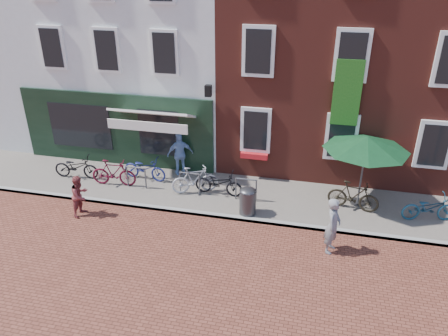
% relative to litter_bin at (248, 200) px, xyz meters
% --- Properties ---
extents(ground, '(80.00, 80.00, 0.00)m').
position_rel_litter_bin_xyz_m(ground, '(-0.71, -0.38, -0.61)').
color(ground, brown).
extents(sidewalk, '(24.00, 3.00, 0.10)m').
position_rel_litter_bin_xyz_m(sidewalk, '(0.29, 1.12, -0.56)').
color(sidewalk, slate).
rests_on(sidewalk, ground).
extents(building_stucco, '(8.00, 8.00, 9.00)m').
position_rel_litter_bin_xyz_m(building_stucco, '(-5.71, 6.62, 3.89)').
color(building_stucco, silver).
rests_on(building_stucco, ground).
extents(building_brick_mid, '(6.00, 8.00, 10.00)m').
position_rel_litter_bin_xyz_m(building_brick_mid, '(1.29, 6.62, 4.39)').
color(building_brick_mid, maroon).
rests_on(building_brick_mid, ground).
extents(filler_left, '(7.00, 8.00, 9.00)m').
position_rel_litter_bin_xyz_m(filler_left, '(-13.21, 6.62, 3.89)').
color(filler_left, silver).
rests_on(filler_left, ground).
extents(litter_bin, '(0.54, 0.54, 0.99)m').
position_rel_litter_bin_xyz_m(litter_bin, '(0.00, 0.00, 0.00)').
color(litter_bin, '#3B3A3D').
rests_on(litter_bin, sidewalk).
extents(parasol, '(2.75, 2.75, 2.54)m').
position_rel_litter_bin_xyz_m(parasol, '(3.53, 1.46, 1.78)').
color(parasol, '#4C4C4F').
rests_on(parasol, sidewalk).
extents(woman, '(0.55, 0.70, 1.69)m').
position_rel_litter_bin_xyz_m(woman, '(2.64, -1.28, 0.23)').
color(woman, gray).
rests_on(woman, ground).
extents(boy, '(0.62, 0.74, 1.39)m').
position_rel_litter_bin_xyz_m(boy, '(-5.31, -1.11, 0.08)').
color(boy, brown).
rests_on(boy, ground).
extents(cafe_person, '(1.05, 0.83, 1.67)m').
position_rel_litter_bin_xyz_m(cafe_person, '(-3.00, 2.21, 0.32)').
color(cafe_person, '#7FA0D1').
rests_on(cafe_person, sidewalk).
extents(bicycle_0, '(1.75, 0.73, 0.90)m').
position_rel_litter_bin_xyz_m(bicycle_0, '(-6.72, 1.04, -0.06)').
color(bicycle_0, black).
rests_on(bicycle_0, sidewalk).
extents(bicycle_1, '(1.69, 0.60, 0.99)m').
position_rel_litter_bin_xyz_m(bicycle_1, '(-5.08, 0.81, -0.02)').
color(bicycle_1, '#4F0B1C').
rests_on(bicycle_1, sidewalk).
extents(bicycle_2, '(1.76, 0.79, 0.90)m').
position_rel_litter_bin_xyz_m(bicycle_2, '(-4.17, 1.50, -0.06)').
color(bicycle_2, navy).
rests_on(bicycle_2, sidewalk).
extents(bicycle_3, '(1.70, 1.12, 0.99)m').
position_rel_litter_bin_xyz_m(bicycle_3, '(-2.06, 0.96, -0.02)').
color(bicycle_3, '#B2B2B4').
rests_on(bicycle_3, sidewalk).
extents(bicycle_4, '(1.74, 0.69, 0.90)m').
position_rel_litter_bin_xyz_m(bicycle_4, '(-1.21, 1.01, -0.06)').
color(bicycle_4, black).
rests_on(bicycle_4, sidewalk).
extents(bicycle_5, '(1.71, 0.76, 0.99)m').
position_rel_litter_bin_xyz_m(bicycle_5, '(3.32, 1.04, -0.02)').
color(bicycle_5, black).
rests_on(bicycle_5, sidewalk).
extents(bicycle_6, '(1.79, 0.94, 0.90)m').
position_rel_litter_bin_xyz_m(bicycle_6, '(5.63, 0.90, -0.06)').
color(bicycle_6, navy).
rests_on(bicycle_6, sidewalk).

